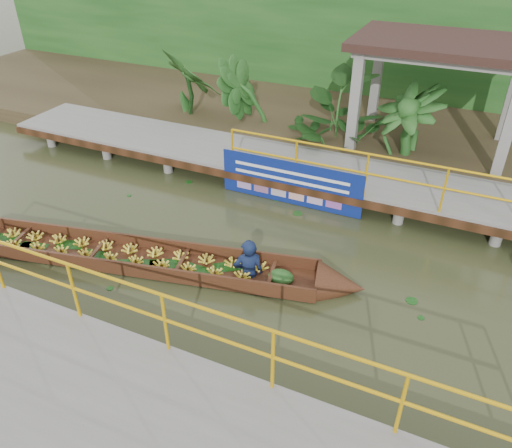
% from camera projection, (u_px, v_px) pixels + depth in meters
% --- Properties ---
extents(ground, '(80.00, 80.00, 0.00)m').
position_uv_depth(ground, '(221.00, 255.00, 10.05)').
color(ground, '#303219').
rests_on(ground, ground).
extents(land_strip, '(30.00, 8.00, 0.45)m').
position_uv_depth(land_strip, '(333.00, 120.00, 15.66)').
color(land_strip, '#312618').
rests_on(land_strip, ground).
extents(far_dock, '(16.00, 2.06, 1.66)m').
position_uv_depth(far_dock, '(286.00, 165.00, 12.41)').
color(far_dock, slate).
rests_on(far_dock, ground).
extents(near_dock, '(18.00, 2.40, 1.73)m').
position_uv_depth(near_dock, '(135.00, 434.00, 6.33)').
color(near_dock, slate).
rests_on(near_dock, ground).
extents(pavilion, '(4.40, 3.00, 3.00)m').
position_uv_depth(pavilion, '(444.00, 55.00, 12.29)').
color(pavilion, slate).
rests_on(pavilion, ground).
extents(foliage_backdrop, '(30.00, 0.80, 4.00)m').
position_uv_depth(foliage_backdrop, '(359.00, 44.00, 16.61)').
color(foliage_backdrop, '#164315').
rests_on(foliage_backdrop, ground).
extents(vendor_boat, '(8.71, 2.64, 1.96)m').
position_uv_depth(vendor_boat, '(154.00, 256.00, 9.66)').
color(vendor_boat, '#381E0F').
rests_on(vendor_boat, ground).
extents(blue_banner, '(3.42, 0.04, 1.07)m').
position_uv_depth(blue_banner, '(290.00, 183.00, 11.47)').
color(blue_banner, navy).
rests_on(blue_banner, ground).
extents(tropical_plants, '(14.49, 1.49, 1.86)m').
position_uv_depth(tropical_plants, '(396.00, 119.00, 12.57)').
color(tropical_plants, '#164315').
rests_on(tropical_plants, ground).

